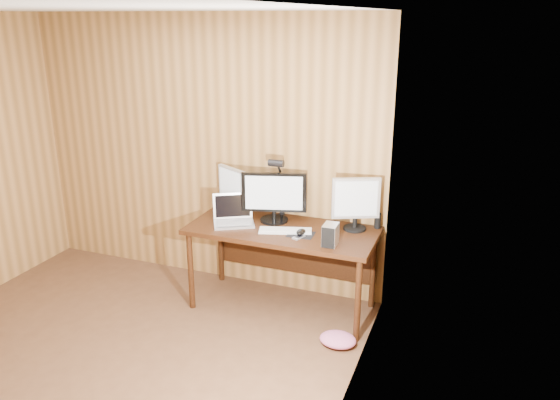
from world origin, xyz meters
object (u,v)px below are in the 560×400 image
Objects in this scene: monitor_left at (232,189)px; keyboard at (285,231)px; phone at (299,237)px; monitor_right at (356,202)px; speaker at (378,221)px; laptop at (233,216)px; monitor_center at (274,196)px; desk at (285,239)px; hard_drive at (330,235)px; desk_lamp at (279,179)px; mouse at (301,232)px.

monitor_left is 0.93× the size of keyboard.
keyboard is 3.75× the size of phone.
speaker is at bearing 6.55° from monitor_right.
laptop reaches higher than speaker.
monitor_left is (-0.43, 0.06, 0.00)m from monitor_center.
desk is 0.58m from hard_drive.
phone is (0.64, -0.13, -0.05)m from laptop.
desk_lamp reaches higher than keyboard.
hard_drive is at bearing -16.30° from desk_lamp.
monitor_center is at bearing 114.87° from keyboard.
monitor_center is (-0.13, 0.07, 0.35)m from desk.
keyboard is at bearing 5.85° from monitor_left.
desk_lamp reaches higher than speaker.
monitor_left is 1.32m from speaker.
phone is at bearing -48.00° from keyboard.
desk is 2.74× the size of desk_lamp.
desk_lamp is at bearing 143.10° from hard_drive.
monitor_right is 1.06× the size of laptop.
desk is at bearing 151.80° from phone.
desk_lamp is (0.32, 0.25, 0.30)m from laptop.
monitor_center is 0.39m from laptop.
keyboard is 4.02× the size of mouse.
monitor_right reaches higher than desk.
speaker is (1.30, 0.10, -0.16)m from monitor_left.
monitor_right reaches higher than keyboard.
laptop is at bearing -165.25° from speaker.
monitor_left reaches higher than laptop.
laptop is 0.93× the size of keyboard.
monitor_right is at bearing 16.15° from desk_lamp.
mouse is (0.75, -0.27, -0.21)m from monitor_left.
speaker reaches higher than desk.
keyboard is 0.17m from phone.
mouse is at bearing -34.23° from laptop.
monitor_center reaches higher than keyboard.
monitor_left reaches higher than desk.
monitor_center reaches higher than mouse.
desk is 0.52m from desk_lamp.
monitor_right is 0.57m from phone.
monitor_right is 2.63× the size of hard_drive.
keyboard is (-0.53, -0.26, -0.23)m from monitor_right.
phone is 0.92× the size of speaker.
phone is (-0.38, -0.34, -0.24)m from monitor_right.
monitor_right reaches higher than speaker.
speaker reaches higher than phone.
speaker is at bearing 23.47° from desk_lamp.
mouse is (0.14, -0.01, 0.01)m from keyboard.
phone is at bearing 169.65° from hard_drive.
phone is (0.75, -0.35, -0.22)m from monitor_left.
phone reaches higher than desk.
mouse is 0.93× the size of phone.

